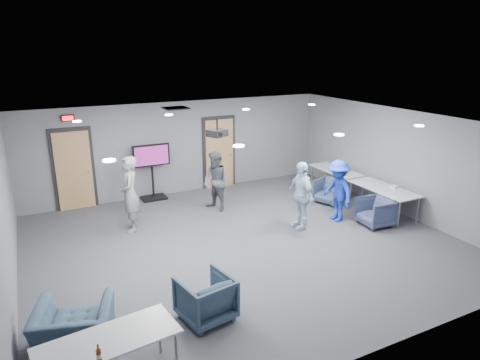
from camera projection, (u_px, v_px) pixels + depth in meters
name	position (u px, v px, depth m)	size (l,w,h in m)	color
floor	(243.00, 243.00, 9.51)	(9.00, 9.00, 0.00)	#3E4147
ceiling	(243.00, 123.00, 8.71)	(9.00, 9.00, 0.00)	white
wall_back	(181.00, 148.00, 12.52)	(9.00, 0.02, 2.70)	slate
wall_front	(379.00, 269.00, 5.70)	(9.00, 0.02, 2.70)	slate
wall_left	(5.00, 223.00, 7.18)	(0.02, 8.00, 2.70)	slate
wall_right	(398.00, 161.00, 11.04)	(0.02, 8.00, 2.70)	slate
door_left	(74.00, 170.00, 11.28)	(1.06, 0.17, 2.24)	black
door_right	(219.00, 153.00, 13.08)	(1.06, 0.17, 2.24)	black
exit_sign	(68.00, 118.00, 10.85)	(0.32, 0.08, 0.16)	black
hvac_diffuser	(176.00, 108.00, 10.89)	(0.60, 0.60, 0.03)	black
downlights	(243.00, 124.00, 8.71)	(6.18, 3.78, 0.02)	white
person_a	(130.00, 194.00, 9.95)	(0.66, 0.43, 1.80)	gray
person_b	(216.00, 181.00, 11.23)	(0.77, 0.60, 1.59)	#525963
person_c	(301.00, 195.00, 10.11)	(0.96, 0.40, 1.64)	#C1DCF8
person_d	(338.00, 191.00, 10.56)	(1.01, 0.58, 1.56)	#1D38BD
chair_right_a	(329.00, 191.00, 11.91)	(0.71, 0.73, 0.67)	#374860
chair_right_b	(376.00, 212.00, 10.39)	(0.73, 0.75, 0.69)	#3B4466
chair_front_a	(205.00, 298.00, 6.79)	(0.78, 0.80, 0.73)	#334658
chair_front_b	(75.00, 328.00, 6.11)	(1.06, 0.92, 0.69)	#3C5368
table_right_a	(336.00, 171.00, 12.57)	(0.72, 1.73, 0.73)	silver
table_right_b	(383.00, 189.00, 10.94)	(0.78, 1.88, 0.73)	silver
table_front_left	(108.00, 343.00, 5.29)	(1.79, 0.92, 0.73)	silver
bottle_front	(99.00, 355.00, 4.88)	(0.06, 0.06, 0.24)	#612910
bottle_right	(347.00, 170.00, 12.17)	(0.07, 0.07, 0.27)	#612910
snack_box	(343.00, 174.00, 12.02)	(0.18, 0.12, 0.04)	orange
wrapper	(394.00, 187.00, 10.94)	(0.22, 0.15, 0.05)	silver
tv_stand	(152.00, 169.00, 12.03)	(1.04, 0.50, 1.59)	black
projector	(217.00, 133.00, 9.24)	(0.48, 0.45, 0.37)	black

